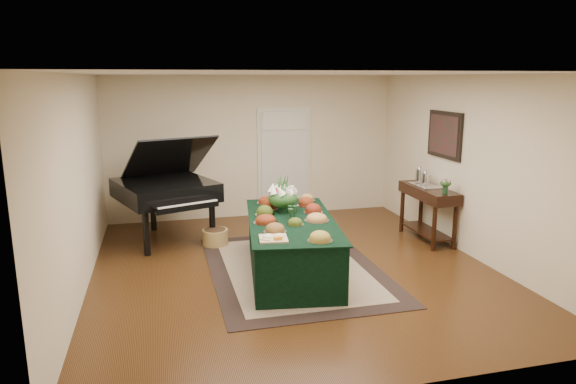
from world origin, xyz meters
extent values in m
plane|color=black|center=(0.00, 0.00, 0.00)|extent=(6.00, 6.00, 0.00)
cube|color=black|center=(0.01, -0.02, 0.01)|extent=(2.35, 3.28, 0.01)
cube|color=#C6B295|center=(0.01, -0.02, 0.01)|extent=(1.88, 2.81, 0.01)
cube|color=silver|center=(0.60, 2.98, 1.05)|extent=(1.05, 0.04, 2.10)
cube|color=silver|center=(0.60, 2.96, 1.00)|extent=(0.90, 0.06, 2.00)
cube|color=black|center=(-0.06, -0.12, 0.37)|extent=(1.43, 2.52, 0.75)
cube|color=black|center=(-0.06, -0.12, 0.75)|extent=(1.50, 2.59, 0.02)
cylinder|color=silver|center=(0.45, 0.87, 0.77)|extent=(0.26, 0.26, 0.01)
ellipsoid|color=#B68C48|center=(0.45, 0.87, 0.81)|extent=(0.21, 0.21, 0.07)
cylinder|color=silver|center=(-0.21, 0.86, 0.77)|extent=(0.28, 0.28, 0.01)
ellipsoid|color=maroon|center=(-0.21, 0.86, 0.81)|extent=(0.23, 0.23, 0.07)
cylinder|color=silver|center=(0.33, 0.14, 0.77)|extent=(0.29, 0.29, 0.01)
ellipsoid|color=maroon|center=(0.33, 0.14, 0.82)|extent=(0.23, 0.23, 0.09)
cylinder|color=silver|center=(0.34, 0.54, 0.77)|extent=(0.29, 0.29, 0.01)
ellipsoid|color=maroon|center=(0.34, 0.54, 0.82)|extent=(0.23, 0.23, 0.10)
cylinder|color=silver|center=(-0.44, -0.22, 0.77)|extent=(0.33, 0.33, 0.01)
ellipsoid|color=maroon|center=(-0.44, -0.22, 0.81)|extent=(0.27, 0.27, 0.08)
cylinder|color=silver|center=(0.03, -1.13, 0.77)|extent=(0.31, 0.31, 0.01)
ellipsoid|color=gold|center=(0.03, -1.13, 0.82)|extent=(0.25, 0.25, 0.08)
cylinder|color=#A4ADA4|center=(-0.23, 0.53, 0.77)|extent=(0.30, 0.30, 0.01)
ellipsoid|color=maroon|center=(-0.23, 0.53, 0.83)|extent=(0.24, 0.24, 0.11)
cylinder|color=silver|center=(0.08, 0.82, 0.77)|extent=(0.30, 0.30, 0.01)
ellipsoid|color=maroon|center=(0.08, 0.82, 0.82)|extent=(0.25, 0.25, 0.08)
cylinder|color=silver|center=(-0.41, -0.64, 0.77)|extent=(0.30, 0.30, 0.01)
ellipsoid|color=brown|center=(-0.41, -0.64, 0.81)|extent=(0.24, 0.24, 0.08)
cylinder|color=silver|center=(-0.37, 0.19, 0.77)|extent=(0.28, 0.28, 0.01)
ellipsoid|color=#465916|center=(-0.37, 0.19, 0.82)|extent=(0.23, 0.23, 0.10)
cylinder|color=silver|center=(-0.08, -0.41, 0.77)|extent=(0.23, 0.23, 0.01)
ellipsoid|color=#465916|center=(-0.08, -0.41, 0.81)|extent=(0.19, 0.19, 0.07)
cylinder|color=silver|center=(0.25, -0.28, 0.77)|extent=(0.34, 0.34, 0.01)
ellipsoid|color=#D6924C|center=(0.25, -0.28, 0.81)|extent=(0.28, 0.28, 0.07)
cube|color=tan|center=(-0.49, -0.93, 0.77)|extent=(0.38, 0.38, 0.02)
ellipsoid|color=beige|center=(-0.55, -0.88, 0.82)|extent=(0.14, 0.14, 0.08)
ellipsoid|color=beige|center=(-0.41, -0.88, 0.82)|extent=(0.12, 0.12, 0.07)
cube|color=orange|center=(-0.46, -1.01, 0.81)|extent=(0.10, 0.09, 0.05)
cylinder|color=#15351D|center=(-0.08, 0.30, 0.84)|extent=(0.16, 0.16, 0.16)
ellipsoid|color=#285622|center=(-0.08, 0.30, 0.96)|extent=(0.42, 0.42, 0.27)
cylinder|color=black|center=(-2.01, 1.09, 0.35)|extent=(0.10, 0.10, 0.70)
cylinder|color=black|center=(-0.98, 1.46, 0.35)|extent=(0.10, 0.10, 0.70)
cylinder|color=black|center=(-1.92, 2.45, 0.35)|extent=(0.10, 0.10, 0.70)
cube|color=black|center=(-1.70, 1.84, 0.85)|extent=(1.82, 1.88, 0.30)
cube|color=black|center=(-1.41, 1.04, 0.75)|extent=(1.01, 0.54, 0.10)
cube|color=black|center=(-1.61, 2.03, 1.35)|extent=(1.63, 1.47, 0.77)
cylinder|color=olive|center=(-0.95, 1.33, 0.13)|extent=(0.42, 0.42, 0.26)
cylinder|color=black|center=(2.31, 0.20, 0.36)|extent=(0.07, 0.07, 0.72)
cylinder|color=black|center=(2.68, 0.20, 0.36)|extent=(0.07, 0.07, 0.72)
cylinder|color=black|center=(2.31, 1.28, 0.36)|extent=(0.07, 0.07, 0.72)
cylinder|color=black|center=(2.68, 1.28, 0.36)|extent=(0.07, 0.07, 0.72)
cube|color=black|center=(2.50, 0.74, 0.81)|extent=(0.45, 1.28, 0.18)
cube|color=black|center=(2.50, 0.74, 0.15)|extent=(0.38, 1.13, 0.03)
cube|color=silver|center=(2.50, 0.86, 0.90)|extent=(0.34, 0.58, 0.02)
cylinder|color=#15351D|center=(2.50, 0.25, 0.96)|extent=(0.08, 0.08, 0.13)
ellipsoid|color=#C58093|center=(2.50, 0.25, 1.08)|extent=(0.19, 0.19, 0.13)
cube|color=black|center=(2.72, 0.74, 1.75)|extent=(0.04, 0.95, 0.75)
cube|color=#531626|center=(2.69, 0.74, 1.75)|extent=(0.01, 0.82, 0.62)
camera|label=1|loc=(-1.77, -6.64, 2.65)|focal=32.00mm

